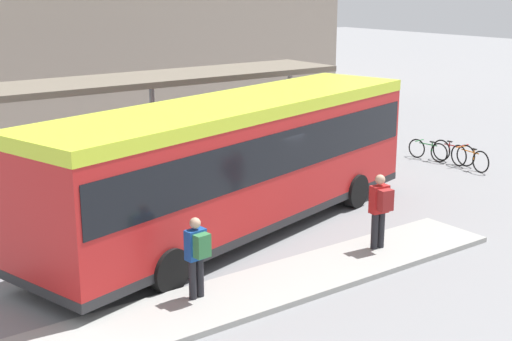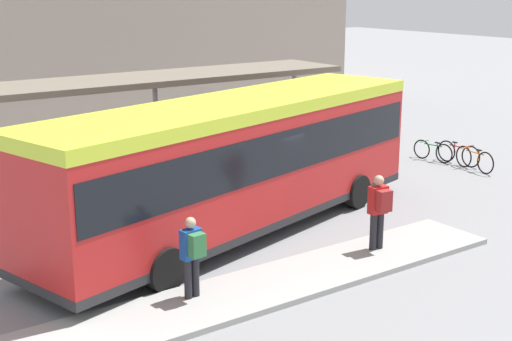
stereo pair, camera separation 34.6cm
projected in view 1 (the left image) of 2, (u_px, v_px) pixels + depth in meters
ground_plane at (237, 232)px, 17.55m from camera, size 120.00×120.00×0.00m
curb_island at (281, 284)px, 14.37m from camera, size 10.99×1.80×0.12m
city_bus at (237, 156)px, 17.07m from camera, size 11.73×5.47×3.27m
pedestrian_waiting at (197, 253)px, 13.34m from camera, size 0.41×0.43×1.60m
pedestrian_companion at (380, 207)px, 15.86m from camera, size 0.44×0.47×1.72m
bicycle_orange at (470, 158)px, 23.33m from camera, size 0.48×1.70×0.74m
bicycle_red at (453, 152)px, 24.10m from camera, size 0.48×1.74×0.75m
bicycle_green at (428, 150)px, 24.58m from camera, size 0.48×1.57×0.68m
station_shelter at (151, 81)px, 21.40m from camera, size 12.62×2.63×3.23m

